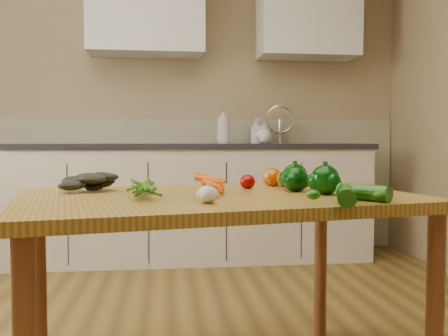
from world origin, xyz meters
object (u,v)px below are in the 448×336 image
garlic_bulb (208,195)px  tomato_b (272,177)px  zucchini_b (346,195)px  carrot_bunch (192,184)px  leafy_greens (90,179)px  tomato_a (248,182)px  table (218,217)px  zucchini_a (364,192)px  pepper_a (295,179)px  pepper_c (325,180)px  pepper_b (295,177)px  soap_bottle_b (256,131)px  soap_bottle_a (224,126)px  tomato_c (285,179)px  soap_bottle_c (264,134)px

garlic_bulb → tomato_b: tomato_b is taller
zucchini_b → carrot_bunch: bearing=140.2°
carrot_bunch → garlic_bulb: 0.29m
leafy_greens → zucchini_b: leafy_greens is taller
garlic_bulb → tomato_a: tomato_a is taller
table → zucchini_a: 0.51m
garlic_bulb → pepper_a: bearing=42.1°
pepper_c → zucchini_a: (0.06, -0.19, -0.03)m
pepper_b → zucchini_b: bearing=-84.8°
carrot_bunch → zucchini_b: 0.57m
zucchini_a → table: bearing=150.8°
leafy_greens → pepper_b: (0.77, -0.04, 0.00)m
tomato_a → zucchini_a: (0.30, -0.43, -0.00)m
carrot_bunch → tomato_b: bearing=24.9°
soap_bottle_b → carrot_bunch: (-0.65, -2.24, -0.24)m
soap_bottle_b → zucchini_a: soap_bottle_b is taller
soap_bottle_a → soap_bottle_b: size_ratio=1.34×
pepper_a → tomato_c: 0.19m
pepper_b → soap_bottle_a: bearing=90.9°
tomato_b → soap_bottle_b: bearing=81.5°
soap_bottle_c → pepper_c: bearing=-166.3°
soap_bottle_c → zucchini_b: soap_bottle_c is taller
soap_bottle_c → tomato_b: soap_bottle_c is taller
soap_bottle_a → pepper_a: soap_bottle_a is taller
tomato_c → zucchini_b: bearing=-85.7°
pepper_c → tomato_a: (-0.24, 0.24, -0.02)m
soap_bottle_b → leafy_greens: bearing=156.9°
soap_bottle_a → carrot_bunch: (-0.37, -2.15, -0.28)m
table → soap_bottle_b: 2.36m
soap_bottle_a → pepper_b: bearing=-44.3°
carrot_bunch → zucchini_a: 0.60m
table → soap_bottle_a: soap_bottle_a is taller
garlic_bulb → tomato_a: (0.19, 0.44, 0.00)m
table → garlic_bulb: size_ratio=23.96×
zucchini_a → zucchini_b: 0.13m
soap_bottle_b → pepper_a: (-0.26, -2.20, -0.23)m
soap_bottle_c → tomato_a: (-0.47, -2.01, -0.22)m
carrot_bunch → pepper_a: (0.39, 0.03, 0.01)m
pepper_a → tomato_a: (-0.16, 0.12, -0.02)m
pepper_c → tomato_a: pepper_c is taller
soap_bottle_a → tomato_c: soap_bottle_a is taller
garlic_bulb → pepper_c: (0.43, 0.20, 0.02)m
table → leafy_greens: bearing=151.2°
garlic_bulb → pepper_c: bearing=24.9°
carrot_bunch → zucchini_a: carrot_bunch is taller
carrot_bunch → tomato_c: 0.45m
leafy_greens → pepper_b: bearing=-3.1°
soap_bottle_b → garlic_bulb: size_ratio=3.36×
tomato_a → tomato_c: bearing=21.9°
pepper_c → tomato_b: (-0.11, 0.35, -0.01)m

